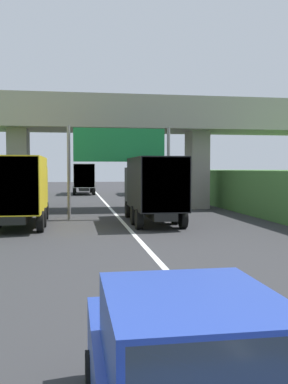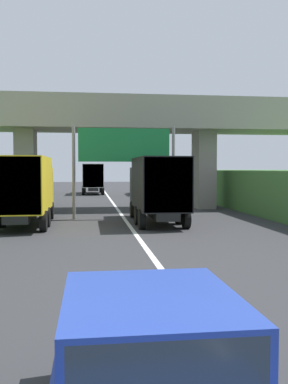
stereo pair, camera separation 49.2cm
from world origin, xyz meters
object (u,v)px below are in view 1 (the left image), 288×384
(truck_yellow, at_px, (21,187))
(truck_black, at_px, (153,186))
(car_blue, at_px, (188,381))
(truck_green, at_px, (143,177))
(truck_silver, at_px, (84,177))
(overhead_highway_sign, at_px, (120,151))

(truck_yellow, relative_size, truck_black, 1.00)
(truck_yellow, xyz_separation_m, car_blue, (3.66, -18.37, -1.08))
(truck_green, height_order, truck_black, same)
(truck_green, xyz_separation_m, car_blue, (-6.55, -44.52, -1.08))
(truck_silver, xyz_separation_m, truck_black, (3.05, -27.65, 0.00))
(truck_silver, height_order, truck_black, same)
(truck_yellow, bearing_deg, truck_black, 1.73)
(overhead_highway_sign, distance_m, truck_silver, 25.57)
(truck_green, bearing_deg, car_blue, -98.37)
(truck_silver, bearing_deg, car_blue, -89.96)
(truck_silver, distance_m, truck_yellow, 28.08)
(truck_yellow, xyz_separation_m, truck_black, (6.68, 0.20, 0.00))
(car_blue, bearing_deg, overhead_highway_sign, 85.89)
(overhead_highway_sign, height_order, truck_yellow, overhead_highway_sign)
(overhead_highway_sign, height_order, car_blue, overhead_highway_sign)
(truck_yellow, distance_m, car_blue, 18.76)
(truck_silver, xyz_separation_m, truck_yellow, (-3.62, -27.85, 0.00))
(truck_silver, distance_m, truck_black, 27.81)
(truck_green, height_order, car_blue, truck_green)
(truck_silver, bearing_deg, truck_green, -14.46)
(truck_silver, relative_size, car_blue, 1.78)
(overhead_highway_sign, bearing_deg, truck_silver, 93.43)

